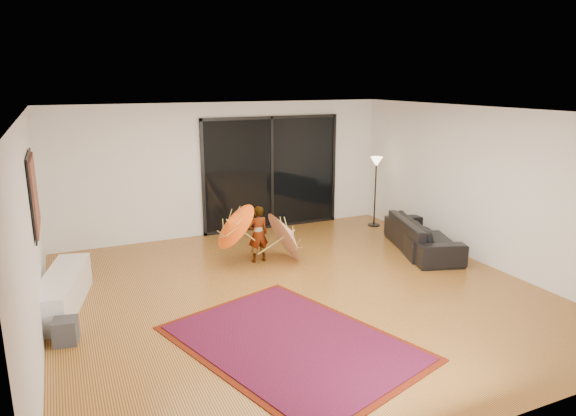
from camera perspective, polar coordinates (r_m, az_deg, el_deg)
floor at (r=7.86m, az=1.23°, el=-9.40°), size 7.00×7.00×0.00m
ceiling at (r=7.23m, az=1.34°, el=10.64°), size 7.00×7.00×0.00m
wall_back at (r=10.63m, az=-6.91°, el=4.32°), size 7.00×0.00×7.00m
wall_front at (r=4.68m, az=20.36°, el=-9.22°), size 7.00×0.00×7.00m
wall_left at (r=6.75m, az=-26.63°, el=-2.76°), size 0.00×7.00×7.00m
wall_right at (r=9.45m, az=20.81°, el=2.28°), size 0.00×7.00×7.00m
sliding_door at (r=10.96m, az=-1.84°, el=3.91°), size 3.06×0.07×2.40m
painting at (r=7.65m, az=-26.40°, el=1.43°), size 0.04×1.28×1.08m
media_console at (r=7.93m, az=-23.76°, el=-8.48°), size 0.87×1.87×0.50m
speaker at (r=6.97m, az=-23.49°, el=-12.46°), size 0.32×0.32×0.31m
persian_rug at (r=6.48m, az=0.44°, el=-14.74°), size 2.97×3.52×0.02m
sofa at (r=9.92m, az=14.70°, el=-2.95°), size 1.40×2.24×0.61m
ottoman at (r=9.61m, az=15.09°, el=-4.19°), size 0.91×0.91×0.40m
floor_lamp at (r=11.23m, az=9.76°, el=3.99°), size 0.26×0.26×1.53m
child at (r=9.00m, az=-3.35°, el=-2.91°), size 0.37×0.25×1.01m
parasol_orange at (r=8.72m, az=-6.63°, el=-1.98°), size 0.71×0.90×0.90m
parasol_white at (r=9.09m, az=0.52°, el=-2.72°), size 0.61×0.98×0.98m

